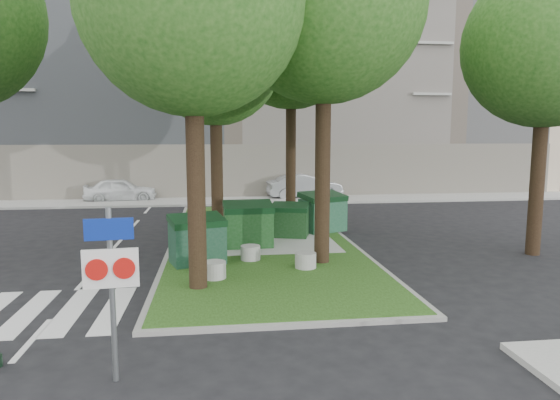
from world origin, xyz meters
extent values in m
plane|color=black|center=(0.00, 0.00, 0.00)|extent=(120.00, 120.00, 0.00)
cube|color=#204012|center=(0.50, 8.00, 0.06)|extent=(6.00, 16.00, 0.12)
cube|color=gray|center=(0.50, 8.00, 0.05)|extent=(6.30, 16.30, 0.10)
cube|color=#999993|center=(0.00, 18.50, 0.06)|extent=(42.00, 3.00, 0.12)
cube|color=silver|center=(-3.75, 1.50, 0.01)|extent=(5.00, 3.00, 0.01)
cube|color=#C8B696|center=(0.00, 26.00, 8.00)|extent=(41.00, 12.00, 16.00)
cylinder|color=black|center=(-1.50, 2.50, 3.08)|extent=(0.44, 0.44, 6.16)
sphere|color=#1C4B14|center=(-1.50, 2.50, 6.82)|extent=(5.20, 5.20, 5.20)
cylinder|color=black|center=(2.00, 4.50, 3.36)|extent=(0.44, 0.44, 6.72)
sphere|color=#1C4B14|center=(2.00, 4.50, 7.44)|extent=(5.60, 5.60, 5.60)
cylinder|color=black|center=(-1.00, 9.00, 2.94)|extent=(0.44, 0.44, 5.88)
sphere|color=#1C4B14|center=(-1.00, 9.00, 6.51)|extent=(4.80, 4.80, 4.80)
sphere|color=#1C4B14|center=(-0.70, 9.20, 8.19)|extent=(3.60, 3.60, 3.60)
cylinder|color=black|center=(2.20, 12.00, 3.50)|extent=(0.44, 0.44, 7.00)
sphere|color=#1C4B14|center=(2.20, 12.00, 7.75)|extent=(5.80, 5.80, 5.80)
cylinder|color=black|center=(9.00, 5.00, 2.94)|extent=(0.44, 0.44, 5.88)
sphere|color=#1C4B14|center=(9.00, 5.00, 6.51)|extent=(5.00, 5.00, 5.00)
cube|color=#0D321E|center=(-1.60, 4.83, 0.70)|extent=(1.70, 1.39, 1.15)
cube|color=black|center=(-1.60, 4.83, 1.37)|extent=(1.77, 1.48, 0.33)
cube|color=#123F14|center=(0.00, 6.80, 0.73)|extent=(1.61, 1.13, 1.23)
cube|color=black|center=(0.00, 6.80, 1.45)|extent=(1.66, 1.20, 0.35)
cube|color=black|center=(1.60, 8.15, 0.62)|extent=(1.47, 1.19, 1.01)
cube|color=black|center=(1.60, 8.15, 1.21)|extent=(1.53, 1.26, 0.29)
cube|color=#16482C|center=(3.00, 9.05, 0.74)|extent=(1.87, 1.62, 1.24)
cube|color=black|center=(3.00, 9.05, 1.46)|extent=(1.95, 1.71, 0.36)
cylinder|color=#A2A19D|center=(-1.11, 3.21, 0.34)|extent=(0.61, 0.61, 0.43)
cylinder|color=#989793|center=(1.42, 3.91, 0.33)|extent=(0.60, 0.60, 0.43)
cylinder|color=#979893|center=(-0.05, 5.00, 0.33)|extent=(0.59, 0.59, 0.42)
cylinder|color=gold|center=(3.06, 11.20, 0.51)|extent=(0.44, 0.44, 0.77)
cylinder|color=slate|center=(-2.63, -1.82, 1.38)|extent=(0.10, 0.10, 2.75)
cube|color=navy|center=(-2.63, -1.82, 2.42)|extent=(0.72, 0.10, 0.33)
cube|color=white|center=(-2.63, -1.82, 1.82)|extent=(0.83, 0.11, 0.61)
cylinder|color=red|center=(-2.83, -1.82, 1.82)|extent=(0.33, 0.06, 0.33)
cylinder|color=red|center=(-2.43, -1.82, 1.82)|extent=(0.33, 0.06, 0.33)
imported|color=white|center=(-6.43, 19.50, 0.67)|extent=(4.08, 1.93, 1.35)
imported|color=#909497|center=(4.13, 19.50, 0.73)|extent=(4.56, 1.96, 1.46)
camera|label=1|loc=(-1.01, -9.46, 3.85)|focal=32.00mm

